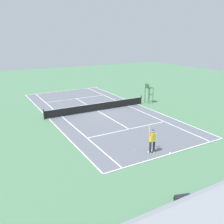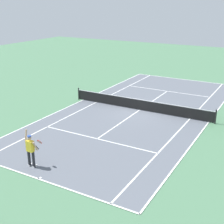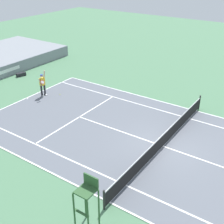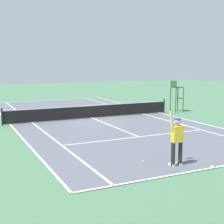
{
  "view_description": "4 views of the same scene",
  "coord_description": "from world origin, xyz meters",
  "views": [
    {
      "loc": [
        11.44,
        23.54,
        8.05
      ],
      "look_at": [
        0.34,
        3.89,
        1.0
      ],
      "focal_mm": 39.32,
      "sensor_mm": 36.0,
      "label": 1
    },
    {
      "loc": [
        -9.83,
        21.9,
        8.37
      ],
      "look_at": [
        0.34,
        3.89,
        1.0
      ],
      "focal_mm": 50.53,
      "sensor_mm": 36.0,
      "label": 2
    },
    {
      "loc": [
        -13.71,
        -5.75,
        9.89
      ],
      "look_at": [
        0.34,
        3.89,
        1.0
      ],
      "focal_mm": 47.6,
      "sensor_mm": 36.0,
      "label": 3
    },
    {
      "loc": [
        8.33,
        20.59,
        3.8
      ],
      "look_at": [
        0.34,
        3.89,
        1.0
      ],
      "focal_mm": 52.25,
      "sensor_mm": 36.0,
      "label": 4
    }
  ],
  "objects": [
    {
      "name": "tennis_player",
      "position": [
        1.14,
        11.1,
        0.99
      ],
      "size": [
        0.77,
        0.62,
        2.08
      ],
      "color": "#232328",
      "rests_on": "ground"
    },
    {
      "name": "ground_plane",
      "position": [
        0.0,
        0.0,
        0.0
      ],
      "size": [
        80.0,
        80.0,
        0.0
      ],
      "primitive_type": "plane",
      "color": "#4C7A56"
    },
    {
      "name": "court",
      "position": [
        0.0,
        0.0,
        0.01
      ],
      "size": [
        11.08,
        23.88,
        0.03
      ],
      "color": "slate",
      "rests_on": "ground"
    },
    {
      "name": "net",
      "position": [
        0.0,
        0.0,
        0.52
      ],
      "size": [
        11.98,
        0.1,
        1.07
      ],
      "color": "black",
      "rests_on": "ground"
    },
    {
      "name": "umpire_chair",
      "position": [
        -7.05,
        0.0,
        1.56
      ],
      "size": [
        0.77,
        0.77,
        2.44
      ],
      "color": "#2D562D",
      "rests_on": "ground"
    },
    {
      "name": "tennis_ball",
      "position": [
        2.01,
        10.16,
        0.03
      ],
      "size": [
        0.07,
        0.07,
        0.07
      ],
      "primitive_type": "sphere",
      "color": "#D1E533",
      "rests_on": "ground"
    }
  ]
}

